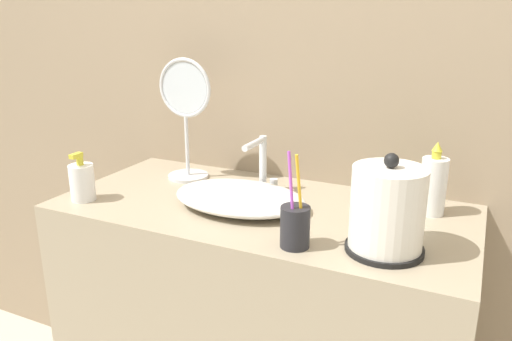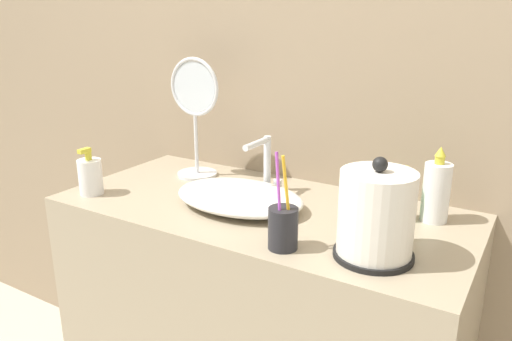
% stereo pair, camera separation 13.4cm
% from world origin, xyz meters
% --- Properties ---
extents(wall_back, '(6.00, 0.04, 2.60)m').
position_xyz_m(wall_back, '(0.00, 0.55, 1.30)').
color(wall_back, gray).
rests_on(wall_back, ground_plane).
extents(sink_basin, '(0.37, 0.25, 0.06)m').
position_xyz_m(sink_basin, '(-0.05, 0.23, 0.94)').
color(sink_basin, white).
rests_on(sink_basin, vanity_counter).
extents(faucet, '(0.06, 0.13, 0.17)m').
position_xyz_m(faucet, '(-0.04, 0.37, 1.01)').
color(faucet, silver).
rests_on(faucet, vanity_counter).
extents(electric_kettle, '(0.17, 0.17, 0.23)m').
position_xyz_m(electric_kettle, '(0.36, 0.14, 1.01)').
color(electric_kettle, black).
rests_on(electric_kettle, vanity_counter).
extents(toothbrush_cup, '(0.07, 0.07, 0.22)m').
position_xyz_m(toothbrush_cup, '(0.17, 0.07, 0.97)').
color(toothbrush_cup, '#232328').
rests_on(toothbrush_cup, vanity_counter).
extents(lotion_bottle, '(0.07, 0.07, 0.14)m').
position_xyz_m(lotion_bottle, '(-0.47, 0.10, 0.97)').
color(lotion_bottle, white).
rests_on(lotion_bottle, vanity_counter).
extents(shampoo_bottle, '(0.07, 0.07, 0.19)m').
position_xyz_m(shampoo_bottle, '(0.43, 0.41, 1.00)').
color(shampoo_bottle, white).
rests_on(shampoo_bottle, vanity_counter).
extents(mouthwash_bottle, '(0.05, 0.05, 0.14)m').
position_xyz_m(mouthwash_bottle, '(0.36, 0.37, 0.97)').
color(mouthwash_bottle, '#2D9956').
rests_on(mouthwash_bottle, vanity_counter).
extents(vanity_mirror, '(0.18, 0.13, 0.38)m').
position_xyz_m(vanity_mirror, '(-0.32, 0.39, 1.13)').
color(vanity_mirror, silver).
rests_on(vanity_mirror, vanity_counter).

